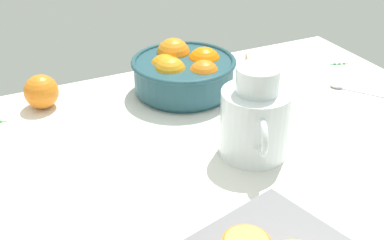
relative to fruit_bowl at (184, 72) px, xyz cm
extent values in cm
cube|color=white|center=(-12.65, -24.09, -6.84)|extent=(134.58, 81.91, 3.00)
cylinder|color=#234C56|center=(-0.10, -0.19, -4.74)|extent=(22.17, 22.17, 1.20)
cylinder|color=#234C56|center=(-0.10, -0.19, -0.67)|extent=(24.10, 24.10, 6.93)
torus|color=#234C56|center=(-0.10, -0.19, 2.79)|extent=(25.30, 25.30, 1.20)
sphere|color=orange|center=(5.50, -0.05, 1.00)|extent=(8.52, 8.52, 8.52)
sphere|color=orange|center=(0.02, 6.19, 2.05)|extent=(8.58, 8.58, 8.58)
sphere|color=orange|center=(-4.34, 1.75, 0.74)|extent=(7.46, 7.46, 7.46)
sphere|color=orange|center=(-4.50, -2.22, 1.50)|extent=(7.70, 7.70, 7.70)
sphere|color=orange|center=(2.35, -6.18, 1.08)|extent=(7.48, 7.48, 7.48)
cylinder|color=white|center=(1.09, -30.48, 1.42)|extent=(13.51, 13.51, 13.53)
cylinder|color=white|center=(1.09, -30.48, 10.67)|extent=(8.20, 8.20, 4.97)
cone|color=white|center=(3.04, -25.78, 12.41)|extent=(3.84, 3.74, 2.80)
torus|color=white|center=(-1.81, -37.46, 2.78)|extent=(3.85, 7.06, 7.15)
cylinder|color=yellow|center=(1.09, -30.48, -1.15)|extent=(12.43, 12.43, 8.38)
cylinder|color=#FEB651|center=(-16.14, -56.21, 0.11)|extent=(6.23, 6.23, 0.30)
sphere|color=orange|center=(-32.94, 6.97, -1.37)|extent=(7.93, 7.93, 7.93)
ellipsoid|color=silver|center=(35.49, -14.64, -4.84)|extent=(3.69, 3.91, 1.00)
cylinder|color=silver|center=(40.76, -21.89, -4.99)|extent=(9.21, 12.31, 0.70)
cylinder|color=#348044|center=(45.91, -3.49, -5.19)|extent=(5.24, 1.91, 0.30)
sphere|color=#348044|center=(44.62, -3.08, -5.04)|extent=(0.92, 0.92, 0.92)
sphere|color=#348044|center=(45.91, -3.49, -5.04)|extent=(0.86, 0.86, 0.86)
sphere|color=#348044|center=(47.20, -3.89, -5.04)|extent=(0.87, 0.87, 0.87)
sphere|color=#3C8E3A|center=(-43.10, 3.91, -5.04)|extent=(0.88, 0.88, 0.88)
camera|label=1|loc=(-45.58, -99.71, 49.90)|focal=46.24mm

